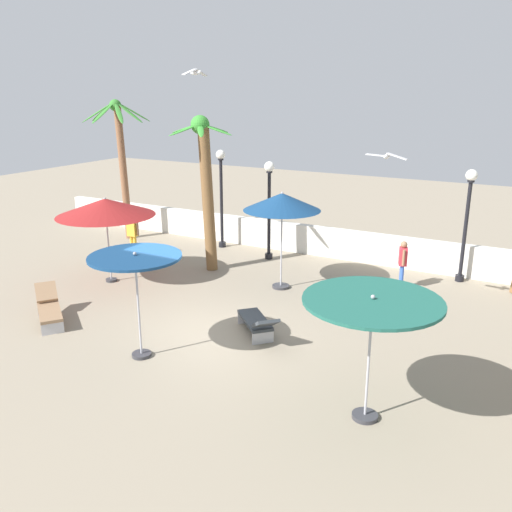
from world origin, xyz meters
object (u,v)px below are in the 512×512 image
palm_tree_0 (206,178)px  seagull_2 (195,73)px  palm_tree_1 (121,152)px  patio_umbrella_3 (372,308)px  patio_umbrella_2 (105,207)px  lounge_chair_1 (258,322)px  seagull_1 (387,156)px  guest_0 (403,260)px  guest_1 (133,232)px  lamp_post_1 (221,189)px  lounge_chair_0 (49,307)px  lamp_post_2 (269,200)px  patio_umbrella_1 (282,202)px  patio_umbrella_0 (135,264)px  lamp_post_0 (467,214)px

palm_tree_0 → seagull_2: (0.31, -0.84, 3.28)m
palm_tree_1 → patio_umbrella_3: bearing=-31.7°
patio_umbrella_2 → lounge_chair_1: (6.16, -1.36, -2.05)m
patio_umbrella_2 → seagull_1: size_ratio=2.95×
guest_0 → guest_1: size_ratio=0.97×
guest_0 → lamp_post_1: bearing=170.1°
lounge_chair_0 → guest_0: bearing=42.7°
lounge_chair_1 → guest_0: size_ratio=1.13×
patio_umbrella_2 → seagull_1: 8.76m
lamp_post_2 → seagull_1: (5.08, -3.54, 2.19)m
lounge_chair_0 → guest_1: bearing=109.0°
lamp_post_2 → palm_tree_1: bearing=-178.4°
patio_umbrella_2 → lamp_post_1: bearing=78.6°
guest_1 → seagull_1: size_ratio=1.51×
palm_tree_0 → seagull_1: (6.41, -1.49, 1.22)m
patio_umbrella_2 → guest_0: bearing=24.6°
patio_umbrella_1 → lamp_post_1: (-4.08, 3.05, -0.42)m
patio_umbrella_2 → seagull_2: 4.97m
guest_1 → lamp_post_2: bearing=25.6°
patio_umbrella_0 → palm_tree_0: bearing=109.8°
lamp_post_1 → guest_0: lamp_post_1 is taller
lamp_post_1 → patio_umbrella_3: bearing=-45.2°
lounge_chair_0 → lounge_chair_1: bearing=18.9°
lamp_post_0 → seagull_2: bearing=-154.1°
patio_umbrella_3 → lamp_post_2: 10.27m
patio_umbrella_1 → palm_tree_1: palm_tree_1 is taller
lamp_post_2 → seagull_1: bearing=-34.9°
seagull_2 → seagull_1: bearing=-6.1°
patio_umbrella_1 → palm_tree_1: size_ratio=0.54×
lamp_post_0 → seagull_2: 9.45m
lamp_post_0 → guest_0: (-1.52, -1.59, -1.32)m
palm_tree_1 → lamp_post_2: size_ratio=1.57×
palm_tree_0 → seagull_1: size_ratio=4.98×
patio_umbrella_3 → lamp_post_2: lamp_post_2 is taller
patio_umbrella_1 → guest_1: (-6.28, 0.36, -1.78)m
palm_tree_0 → lamp_post_1: (-1.01, 2.56, -0.87)m
palm_tree_0 → seagull_2: size_ratio=4.09×
patio_umbrella_0 → lounge_chair_1: bearing=49.8°
patio_umbrella_3 → lamp_post_2: bearing=127.5°
lounge_chair_0 → patio_umbrella_3: bearing=-2.0°
lounge_chair_0 → seagull_1: 9.66m
guest_1 → palm_tree_1: bearing=136.6°
lamp_post_1 → lounge_chair_1: (5.12, -6.51, -1.90)m
lamp_post_1 → seagull_2: (1.32, -3.40, 4.16)m
patio_umbrella_3 → guest_1: 12.41m
guest_0 → seagull_1: size_ratio=1.46×
patio_umbrella_1 → palm_tree_1: bearing=164.3°
seagull_1 → seagull_2: bearing=173.9°
guest_0 → seagull_2: seagull_2 is taller
patio_umbrella_1 → guest_1: size_ratio=1.93×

